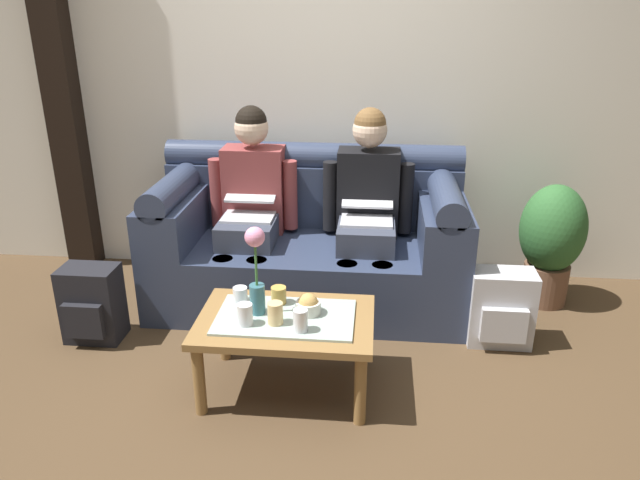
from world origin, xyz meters
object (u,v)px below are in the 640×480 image
(backpack_left, at_px, (92,305))
(flower_vase, at_px, (256,268))
(couch, at_px, (309,243))
(person_right, at_px, (367,203))
(coffee_table, at_px, (286,327))
(snack_bowl, at_px, (308,305))
(cup_far_left, at_px, (300,320))
(potted_plant, at_px, (551,239))
(person_left, at_px, (251,199))
(cup_far_right, at_px, (245,314))
(cup_near_right, at_px, (279,295))
(cup_far_center, at_px, (275,313))
(backpack_right, at_px, (501,309))
(cup_near_left, at_px, (240,294))

(backpack_left, bearing_deg, flower_vase, -18.60)
(couch, relative_size, person_right, 1.57)
(coffee_table, relative_size, snack_bowl, 6.98)
(flower_vase, height_order, cup_far_left, flower_vase)
(couch, bearing_deg, potted_plant, 3.02)
(backpack_left, distance_m, potted_plant, 2.77)
(flower_vase, distance_m, potted_plant, 1.97)
(backpack_left, bearing_deg, person_right, 22.73)
(couch, xyz_separation_m, person_right, (0.36, -0.00, 0.28))
(person_left, bearing_deg, potted_plant, 2.50)
(flower_vase, bearing_deg, cup_far_right, -107.87)
(coffee_table, distance_m, backpack_left, 1.22)
(cup_near_right, xyz_separation_m, backpack_left, (-1.11, 0.24, -0.23))
(cup_near_right, xyz_separation_m, cup_far_right, (-0.12, -0.22, 0.01))
(flower_vase, relative_size, cup_near_right, 5.11)
(cup_near_right, distance_m, backpack_left, 1.16)
(person_right, bearing_deg, couch, 179.70)
(person_right, xyz_separation_m, cup_far_center, (-0.40, -1.07, -0.20))
(person_left, relative_size, cup_far_right, 11.78)
(coffee_table, relative_size, backpack_left, 1.92)
(person_right, xyz_separation_m, potted_plant, (1.15, 0.08, -0.23))
(couch, distance_m, cup_near_right, 0.88)
(person_right, height_order, cup_near_right, person_right)
(person_right, bearing_deg, potted_plant, 4.06)
(coffee_table, xyz_separation_m, potted_plant, (1.51, 1.08, 0.09))
(backpack_left, bearing_deg, cup_near_right, -11.99)
(cup_far_left, xyz_separation_m, backpack_right, (1.04, 0.67, -0.25))
(backpack_right, height_order, backpack_left, backpack_left)
(couch, distance_m, backpack_left, 1.33)
(cup_far_center, bearing_deg, cup_near_right, 94.82)
(backpack_right, bearing_deg, backpack_left, -175.58)
(person_left, height_order, person_right, same)
(potted_plant, bearing_deg, person_right, -175.94)
(person_left, bearing_deg, backpack_right, -17.21)
(cup_far_right, relative_size, backpack_left, 0.24)
(snack_bowl, height_order, backpack_right, snack_bowl)
(couch, distance_m, coffee_table, 1.00)
(couch, height_order, backpack_right, couch)
(cup_near_left, height_order, cup_far_right, cup_far_right)
(cup_far_left, bearing_deg, cup_far_center, 156.14)
(cup_near_left, relative_size, cup_far_center, 0.71)
(couch, xyz_separation_m, coffee_table, (0.00, -1.00, -0.03))
(person_right, height_order, cup_near_left, person_right)
(person_left, xyz_separation_m, cup_near_left, (0.12, -0.87, -0.21))
(cup_far_center, bearing_deg, backpack_left, 158.77)
(coffee_table, relative_size, cup_far_right, 8.13)
(flower_vase, relative_size, cup_far_center, 4.16)
(cup_far_right, height_order, backpack_left, cup_far_right)
(flower_vase, xyz_separation_m, backpack_right, (1.26, 0.52, -0.43))
(cup_near_left, distance_m, cup_near_right, 0.19)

